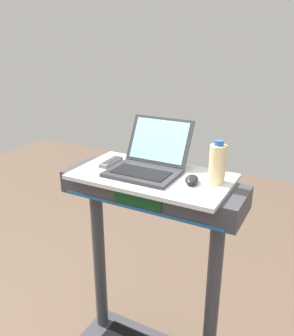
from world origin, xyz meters
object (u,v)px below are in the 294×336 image
at_px(tv_remote, 111,162).
at_px(water_bottle, 217,163).
at_px(laptop, 148,162).
at_px(computer_mouse, 192,180).

bearing_deg(tv_remote, water_bottle, 1.75).
bearing_deg(laptop, computer_mouse, -7.71).
relative_size(computer_mouse, water_bottle, 0.51).
relative_size(laptop, computer_mouse, 3.55).
xyz_separation_m(computer_mouse, tv_remote, (-0.46, 0.04, -0.01)).
bearing_deg(laptop, water_bottle, 4.95).
bearing_deg(tv_remote, computer_mouse, -5.22).
relative_size(computer_mouse, tv_remote, 0.62).
distance_m(laptop, tv_remote, 0.22).
bearing_deg(computer_mouse, water_bottle, 17.77).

